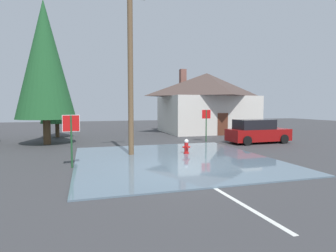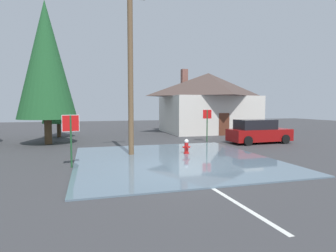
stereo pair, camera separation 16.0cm
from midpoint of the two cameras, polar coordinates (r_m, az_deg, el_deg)
The scene contains 12 objects.
ground_plane at distance 11.44m, azimuth 3.16°, elevation -9.29°, with size 80.00×80.00×0.10m, color #38383A.
flood_puddle at distance 13.60m, azimuth 1.49°, elevation -6.80°, with size 9.24×9.88×0.05m, color slate.
lane_stop_bar at distance 10.69m, azimuth 7.68°, elevation -9.97°, with size 4.50×0.30×0.01m, color silver.
lane_center_stripe at distance 7.81m, azimuth 15.22°, elevation -15.41°, with size 3.73×0.14×0.01m, color silver.
stop_sign_near at distance 12.30m, azimuth -19.05°, elevation -0.82°, with size 0.70×0.15×2.24m.
fire_hydrant at distance 14.99m, azimuth 4.13°, elevation -4.32°, with size 0.42×0.36×0.83m.
utility_pole at distance 14.78m, azimuth -7.43°, elevation 11.70°, with size 1.60×0.28×8.78m.
stop_sign_far at distance 20.44m, azimuth 8.29°, elevation 1.44°, with size 0.67×0.13×2.37m.
house at distance 28.26m, azimuth 8.42°, elevation 4.99°, with size 9.15×7.48×6.39m.
parked_car at distance 20.52m, azimuth 18.29°, elevation -1.18°, with size 4.49×2.05×1.67m.
pine_tree_tall_left at distance 25.08m, azimuth -21.57°, elevation 6.73°, with size 2.64×2.64×6.60m.
pine_tree_short_left at distance 20.82m, azimuth -23.63°, elevation 12.33°, with size 3.88×3.88×9.70m.
Camera 2 is at (-3.61, -10.53, 2.59)m, focal length 29.58 mm.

